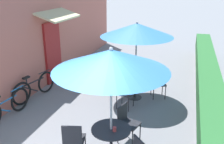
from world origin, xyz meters
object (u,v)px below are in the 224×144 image
Objects in this scene: cafe_chair_mid_back at (128,91)px; bicycle_second at (34,87)px; cafe_chair_mid_left at (158,81)px; cafe_chair_near_back at (73,139)px; patio_table_near at (111,138)px; patio_table_mid at (135,82)px; coffee_cup_near at (115,129)px; patio_umbrella_near at (111,60)px; cafe_chair_mid_right at (119,75)px; bicycle_leaning at (6,107)px; cafe_chair_near_right at (126,120)px; patio_umbrella_mid at (137,30)px.

bicycle_second is at bearing 103.50° from cafe_chair_mid_back.
bicycle_second is at bearing -1.15° from cafe_chair_mid_left.
cafe_chair_mid_back is 2.88m from bicycle_second.
patio_table_near is at bearing 6.03° from cafe_chair_near_back.
bicycle_second reaches higher than patio_table_near.
patio_table_mid is 0.88× the size of cafe_chair_mid_left.
bicycle_second is (-3.17, 2.08, -0.41)m from coffee_cup_near.
coffee_cup_near is (0.09, -0.06, 0.25)m from patio_table_near.
patio_umbrella_near reaches higher than bicycle_second.
cafe_chair_mid_right is (-0.78, 3.34, -0.00)m from patio_table_near.
bicycle_leaning is (-2.28, -2.63, -0.17)m from cafe_chair_mid_right.
bicycle_leaning is (-3.18, -0.01, -0.17)m from cafe_chair_near_right.
coffee_cup_near reaches higher than bicycle_second.
patio_table_mid is 0.46× the size of bicycle_leaning.
coffee_cup_near is at bearing -35.07° from patio_table_near.
bicycle_second is (-2.87, -0.20, -0.16)m from cafe_chair_mid_back.
bicycle_leaning is at bearing 166.90° from patio_umbrella_near.
patio_umbrella_mid is at bearing 6.03° from cafe_chair_mid_back.
patio_umbrella_near is at bearing -21.45° from bicycle_second.
patio_umbrella_mid is (0.00, 0.00, 1.58)m from patio_table_mid.
bicycle_second is (-3.21, 1.30, -0.16)m from cafe_chair_near_right.
cafe_chair_mid_left is at bearing 36.03° from cafe_chair_mid_right.
patio_umbrella_near and patio_umbrella_mid have the same top height.
patio_table_near is 3.30m from cafe_chair_mid_left.
cafe_chair_near_right is at bearing 79.99° from patio_table_near.
patio_umbrella_near is (-0.00, 0.00, 1.58)m from patio_table_near.
patio_umbrella_near is 1.74m from cafe_chair_near_back.
patio_umbrella_mid is at bearing 93.28° from patio_umbrella_near.
cafe_chair_mid_left is (0.65, 0.33, -1.58)m from patio_umbrella_mid.
coffee_cup_near is 3.81m from bicycle_second.
cafe_chair_mid_right is (-0.90, 2.63, 0.00)m from cafe_chair_near_right.
bicycle_second is at bearing 146.80° from coffee_cup_near.
bicycle_second is at bearing 146.85° from patio_umbrella_near.
cafe_chair_near_right is 1.26m from cafe_chair_near_back.
patio_umbrella_mid is (-0.17, 2.94, 0.00)m from patio_umbrella_near.
coffee_cup_near is (0.77, 0.19, 0.25)m from cafe_chair_near_back.
cafe_chair_near_right is at bearing 4.53° from bicycle_leaning.
cafe_chair_mid_left is (0.36, 2.55, 0.00)m from cafe_chair_near_right.
cafe_chair_near_right is at bearing -10.30° from bicycle_second.
patio_table_near is 3.69m from bicycle_second.
bicycle_leaning is (-3.54, -2.56, -0.17)m from cafe_chair_mid_left.
cafe_chair_mid_back is at bearing 32.31° from bicycle_leaning.
patio_umbrella_mid is (0.52, 3.19, 1.58)m from cafe_chair_near_back.
patio_umbrella_mid reaches higher than cafe_chair_mid_back.
cafe_chair_near_right is 2.78m from cafe_chair_mid_right.
cafe_chair_mid_left is 1.26m from cafe_chair_mid_right.
patio_umbrella_near reaches higher than cafe_chair_near_back.
cafe_chair_mid_right and cafe_chair_mid_back have the same top height.
coffee_cup_near is at bearing -21.50° from bicycle_second.
cafe_chair_mid_right is 0.52× the size of bicycle_second.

